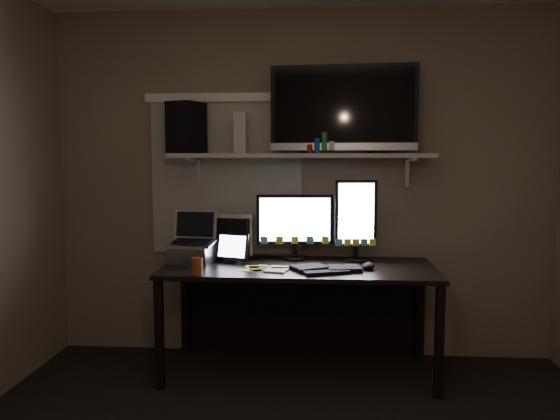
# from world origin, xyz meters

# --- Properties ---
(back_wall) EXTENTS (3.60, 0.00, 3.60)m
(back_wall) POSITION_xyz_m (0.00, 1.80, 1.25)
(back_wall) COLOR #6E604F
(back_wall) RESTS_ON floor
(window_blinds) EXTENTS (1.10, 0.02, 1.10)m
(window_blinds) POSITION_xyz_m (-0.55, 1.79, 1.30)
(window_blinds) COLOR beige
(window_blinds) RESTS_ON back_wall
(desk) EXTENTS (1.80, 0.75, 0.73)m
(desk) POSITION_xyz_m (0.00, 1.55, 0.55)
(desk) COLOR black
(desk) RESTS_ON floor
(wall_shelf) EXTENTS (1.80, 0.35, 0.03)m
(wall_shelf) POSITION_xyz_m (0.00, 1.62, 1.46)
(wall_shelf) COLOR #ACACA7
(wall_shelf) RESTS_ON back_wall
(monitor_landscape) EXTENTS (0.54, 0.10, 0.47)m
(monitor_landscape) POSITION_xyz_m (-0.04, 1.65, 0.97)
(monitor_landscape) COLOR black
(monitor_landscape) RESTS_ON desk
(monitor_portrait) EXTENTS (0.29, 0.08, 0.58)m
(monitor_portrait) POSITION_xyz_m (0.38, 1.61, 1.02)
(monitor_portrait) COLOR black
(monitor_portrait) RESTS_ON desk
(keyboard) EXTENTS (0.47, 0.31, 0.03)m
(keyboard) POSITION_xyz_m (0.18, 1.30, 0.74)
(keyboard) COLOR black
(keyboard) RESTS_ON desk
(mouse) EXTENTS (0.10, 0.13, 0.04)m
(mouse) POSITION_xyz_m (0.45, 1.36, 0.75)
(mouse) COLOR black
(mouse) RESTS_ON desk
(notepad) EXTENTS (0.18, 0.22, 0.01)m
(notepad) POSITION_xyz_m (-0.13, 1.28, 0.74)
(notepad) COLOR silver
(notepad) RESTS_ON desk
(tablet) EXTENTS (0.25, 0.16, 0.21)m
(tablet) POSITION_xyz_m (-0.46, 1.50, 0.83)
(tablet) COLOR black
(tablet) RESTS_ON desk
(file_sorter) EXTENTS (0.26, 0.15, 0.31)m
(file_sorter) POSITION_xyz_m (-0.48, 1.67, 0.89)
(file_sorter) COLOR black
(file_sorter) RESTS_ON desk
(laptop) EXTENTS (0.34, 0.29, 0.35)m
(laptop) POSITION_xyz_m (-0.73, 1.47, 0.90)
(laptop) COLOR #B5B4B9
(laptop) RESTS_ON desk
(cup) EXTENTS (0.09, 0.09, 0.11)m
(cup) POSITION_xyz_m (-0.62, 1.11, 0.78)
(cup) COLOR brown
(cup) RESTS_ON desk
(sticky_notes) EXTENTS (0.31, 0.24, 0.00)m
(sticky_notes) POSITION_xyz_m (-0.28, 1.33, 0.73)
(sticky_notes) COLOR #EDEA40
(sticky_notes) RESTS_ON desk
(tv) EXTENTS (1.00, 0.25, 0.60)m
(tv) POSITION_xyz_m (0.29, 1.62, 1.78)
(tv) COLOR black
(tv) RESTS_ON wall_shelf
(game_console) EXTENTS (0.09, 0.24, 0.28)m
(game_console) POSITION_xyz_m (-0.41, 1.63, 1.62)
(game_console) COLOR silver
(game_console) RESTS_ON wall_shelf
(speaker) EXTENTS (0.26, 0.29, 0.36)m
(speaker) POSITION_xyz_m (-0.80, 1.63, 1.66)
(speaker) COLOR black
(speaker) RESTS_ON wall_shelf
(bottles) EXTENTS (0.23, 0.06, 0.14)m
(bottles) POSITION_xyz_m (0.14, 1.59, 1.55)
(bottles) COLOR #A50F0C
(bottles) RESTS_ON wall_shelf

